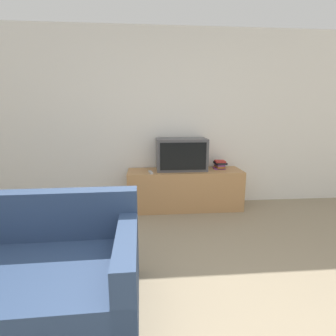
# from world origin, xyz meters

# --- Properties ---
(wall_back) EXTENTS (9.00, 0.06, 2.60)m
(wall_back) POSITION_xyz_m (0.00, 3.03, 1.30)
(wall_back) COLOR white
(wall_back) RESTS_ON ground_plane
(tv_stand) EXTENTS (1.66, 0.48, 0.58)m
(tv_stand) POSITION_xyz_m (0.41, 2.74, 0.29)
(tv_stand) COLOR tan
(tv_stand) RESTS_ON ground_plane
(television) EXTENTS (0.73, 0.39, 0.46)m
(television) POSITION_xyz_m (0.37, 2.78, 0.81)
(television) COLOR #4C4C51
(television) RESTS_ON tv_stand
(couch) EXTENTS (1.83, 1.00, 0.80)m
(couch) POSITION_xyz_m (-1.13, 0.74, 0.27)
(couch) COLOR navy
(couch) RESTS_ON ground_plane
(book_stack) EXTENTS (0.18, 0.22, 0.12)m
(book_stack) POSITION_xyz_m (0.95, 2.81, 0.64)
(book_stack) COLOR #7A3884
(book_stack) RESTS_ON tv_stand
(remote_on_stand) EXTENTS (0.07, 0.15, 0.02)m
(remote_on_stand) POSITION_xyz_m (-0.09, 2.60, 0.59)
(remote_on_stand) COLOR #B7B7B7
(remote_on_stand) RESTS_ON tv_stand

